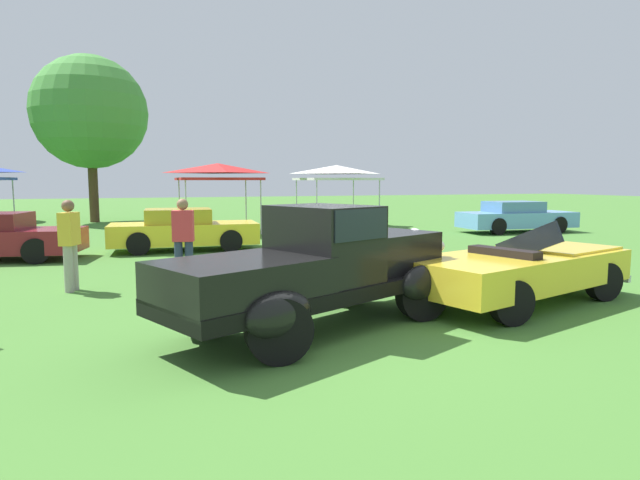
{
  "coord_description": "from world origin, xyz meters",
  "views": [
    {
      "loc": [
        -2.49,
        -6.56,
        2.04
      ],
      "look_at": [
        0.42,
        1.64,
        1.07
      ],
      "focal_mm": 29.94,
      "sensor_mm": 36.0,
      "label": 1
    }
  ],
  "objects_px": {
    "show_car_yellow": "(183,230)",
    "neighbor_convertible": "(522,268)",
    "spectator_near_truck": "(183,239)",
    "spectator_between_cars": "(70,242)",
    "canopy_tent_center_field": "(218,171)",
    "canopy_tent_right_field": "(337,172)",
    "show_car_skyblue": "(516,217)",
    "feature_pickup_truck": "(319,266)"
  },
  "relations": [
    {
      "from": "feature_pickup_truck",
      "to": "show_car_yellow",
      "type": "bearing_deg",
      "value": 96.16
    },
    {
      "from": "neighbor_convertible",
      "to": "spectator_near_truck",
      "type": "bearing_deg",
      "value": 146.58
    },
    {
      "from": "show_car_skyblue",
      "to": "canopy_tent_center_field",
      "type": "relative_size",
      "value": 1.51
    },
    {
      "from": "neighbor_convertible",
      "to": "feature_pickup_truck",
      "type": "bearing_deg",
      "value": -174.12
    },
    {
      "from": "show_car_yellow",
      "to": "feature_pickup_truck",
      "type": "bearing_deg",
      "value": -83.84
    },
    {
      "from": "show_car_skyblue",
      "to": "canopy_tent_right_field",
      "type": "height_order",
      "value": "canopy_tent_right_field"
    },
    {
      "from": "canopy_tent_center_field",
      "to": "canopy_tent_right_field",
      "type": "bearing_deg",
      "value": 9.4
    },
    {
      "from": "feature_pickup_truck",
      "to": "show_car_skyblue",
      "type": "distance_m",
      "value": 15.85
    },
    {
      "from": "spectator_near_truck",
      "to": "canopy_tent_center_field",
      "type": "distance_m",
      "value": 10.92
    },
    {
      "from": "feature_pickup_truck",
      "to": "canopy_tent_center_field",
      "type": "xyz_separation_m",
      "value": [
        0.86,
        14.39,
        1.55
      ]
    },
    {
      "from": "canopy_tent_right_field",
      "to": "spectator_near_truck",
      "type": "bearing_deg",
      "value": -123.83
    },
    {
      "from": "neighbor_convertible",
      "to": "show_car_yellow",
      "type": "xyz_separation_m",
      "value": [
        -4.74,
        8.76,
        0.02
      ]
    },
    {
      "from": "canopy_tent_center_field",
      "to": "canopy_tent_right_field",
      "type": "xyz_separation_m",
      "value": [
        5.34,
        0.89,
        0.0
      ]
    },
    {
      "from": "spectator_near_truck",
      "to": "show_car_yellow",
      "type": "bearing_deg",
      "value": 84.87
    },
    {
      "from": "spectator_near_truck",
      "to": "spectator_between_cars",
      "type": "distance_m",
      "value": 2.03
    },
    {
      "from": "neighbor_convertible",
      "to": "canopy_tent_center_field",
      "type": "relative_size",
      "value": 1.51
    },
    {
      "from": "feature_pickup_truck",
      "to": "canopy_tent_right_field",
      "type": "bearing_deg",
      "value": 67.88
    },
    {
      "from": "feature_pickup_truck",
      "to": "spectator_near_truck",
      "type": "height_order",
      "value": "feature_pickup_truck"
    },
    {
      "from": "feature_pickup_truck",
      "to": "canopy_tent_right_field",
      "type": "height_order",
      "value": "canopy_tent_right_field"
    },
    {
      "from": "show_car_skyblue",
      "to": "canopy_tent_center_field",
      "type": "bearing_deg",
      "value": 160.27
    },
    {
      "from": "spectator_near_truck",
      "to": "canopy_tent_right_field",
      "type": "height_order",
      "value": "canopy_tent_right_field"
    },
    {
      "from": "spectator_near_truck",
      "to": "canopy_tent_center_field",
      "type": "relative_size",
      "value": 0.55
    },
    {
      "from": "show_car_skyblue",
      "to": "canopy_tent_right_field",
      "type": "relative_size",
      "value": 1.47
    },
    {
      "from": "spectator_between_cars",
      "to": "feature_pickup_truck",
      "type": "bearing_deg",
      "value": -48.1
    },
    {
      "from": "spectator_near_truck",
      "to": "canopy_tent_right_field",
      "type": "distance_m",
      "value": 13.86
    },
    {
      "from": "canopy_tent_right_field",
      "to": "neighbor_convertible",
      "type": "bearing_deg",
      "value": -99.37
    },
    {
      "from": "show_car_yellow",
      "to": "neighbor_convertible",
      "type": "bearing_deg",
      "value": -61.6
    },
    {
      "from": "canopy_tent_center_field",
      "to": "spectator_between_cars",
      "type": "bearing_deg",
      "value": -112.51
    },
    {
      "from": "show_car_yellow",
      "to": "canopy_tent_right_field",
      "type": "distance_m",
      "value": 9.63
    },
    {
      "from": "feature_pickup_truck",
      "to": "spectator_between_cars",
      "type": "distance_m",
      "value": 5.22
    },
    {
      "from": "show_car_yellow",
      "to": "spectator_near_truck",
      "type": "height_order",
      "value": "spectator_near_truck"
    },
    {
      "from": "show_car_yellow",
      "to": "canopy_tent_right_field",
      "type": "bearing_deg",
      "value": 40.44
    },
    {
      "from": "show_car_skyblue",
      "to": "spectator_between_cars",
      "type": "bearing_deg",
      "value": -157.08
    },
    {
      "from": "feature_pickup_truck",
      "to": "neighbor_convertible",
      "type": "xyz_separation_m",
      "value": [
        3.75,
        0.39,
        -0.29
      ]
    },
    {
      "from": "show_car_yellow",
      "to": "canopy_tent_right_field",
      "type": "height_order",
      "value": "canopy_tent_right_field"
    },
    {
      "from": "show_car_skyblue",
      "to": "spectator_between_cars",
      "type": "distance_m",
      "value": 16.76
    },
    {
      "from": "canopy_tent_right_field",
      "to": "show_car_skyblue",
      "type": "bearing_deg",
      "value": -40.26
    },
    {
      "from": "canopy_tent_center_field",
      "to": "show_car_yellow",
      "type": "bearing_deg",
      "value": -109.42
    },
    {
      "from": "neighbor_convertible",
      "to": "show_car_skyblue",
      "type": "height_order",
      "value": "neighbor_convertible"
    },
    {
      "from": "show_car_skyblue",
      "to": "canopy_tent_right_field",
      "type": "bearing_deg",
      "value": 139.74
    },
    {
      "from": "show_car_skyblue",
      "to": "canopy_tent_right_field",
      "type": "distance_m",
      "value": 7.74
    },
    {
      "from": "show_car_skyblue",
      "to": "show_car_yellow",
      "type": "bearing_deg",
      "value": -174.39
    }
  ]
}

